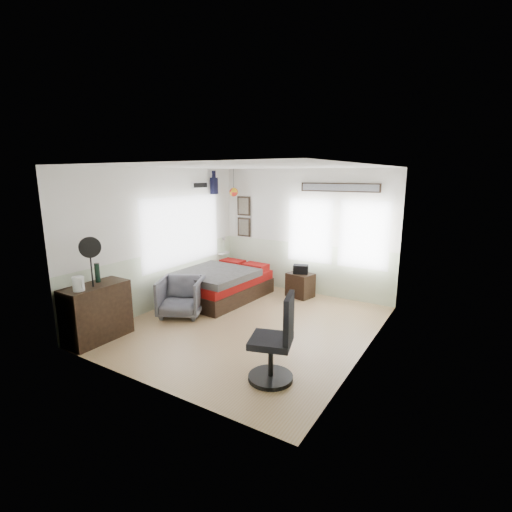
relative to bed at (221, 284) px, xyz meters
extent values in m
cube|color=#A87F4D|center=(1.30, -0.94, -0.31)|extent=(4.00, 4.50, 0.01)
cube|color=silver|center=(1.30, 1.31, 1.04)|extent=(4.00, 0.02, 2.70)
cube|color=silver|center=(1.30, -3.19, 1.04)|extent=(4.00, 0.02, 2.70)
cube|color=silver|center=(-0.70, -0.94, 1.04)|extent=(0.02, 4.50, 2.70)
cube|color=silver|center=(3.30, -0.94, 1.04)|extent=(0.02, 4.50, 2.70)
cube|color=white|center=(1.30, -0.94, 2.39)|extent=(4.00, 4.50, 0.02)
cube|color=beige|center=(1.30, 1.30, 0.24)|extent=(4.00, 0.01, 1.10)
cube|color=beige|center=(-0.69, -0.94, 0.24)|extent=(0.01, 4.50, 1.10)
cube|color=beige|center=(3.29, -0.94, 0.24)|extent=(0.01, 4.50, 1.10)
cube|color=silver|center=(-0.66, -0.39, 1.14)|extent=(0.03, 2.20, 1.35)
cube|color=silver|center=(1.45, 1.27, 1.09)|extent=(0.95, 0.03, 1.30)
cube|color=silver|center=(2.60, 1.27, 1.09)|extent=(0.95, 0.03, 1.30)
cube|color=black|center=(-0.25, 1.28, 1.04)|extent=(0.35, 0.03, 0.45)
cube|color=black|center=(-0.25, 1.28, 1.54)|extent=(0.35, 0.03, 0.45)
cube|color=#7F7259|center=(-0.25, 1.26, 1.04)|extent=(0.27, 0.01, 0.37)
cube|color=#7F7259|center=(-0.25, 1.26, 1.54)|extent=(0.27, 0.01, 0.37)
cube|color=black|center=(2.05, 1.28, 2.01)|extent=(1.65, 0.03, 0.18)
cube|color=gray|center=(2.05, 1.26, 2.01)|extent=(1.58, 0.01, 0.13)
cube|color=white|center=(-0.66, 0.21, 2.04)|extent=(0.02, 0.48, 0.14)
sphere|color=red|center=(-0.35, 1.01, 1.87)|extent=(0.20, 0.20, 0.20)
cube|color=black|center=(0.00, 0.01, -0.15)|extent=(1.51, 2.06, 0.32)
cube|color=maroon|center=(0.00, 0.01, 0.10)|extent=(1.47, 2.02, 0.18)
cube|color=#525252|center=(0.00, -0.20, 0.25)|extent=(1.53, 1.52, 0.14)
cube|color=maroon|center=(-0.33, 0.80, 0.25)|extent=(0.56, 0.37, 0.14)
cube|color=maroon|center=(0.33, 0.80, 0.25)|extent=(0.56, 0.37, 0.14)
cube|color=black|center=(-0.44, -2.66, 0.14)|extent=(0.48, 1.00, 0.90)
imported|color=#575761|center=(-0.03, -1.19, 0.05)|extent=(1.03, 1.04, 0.71)
cube|color=black|center=(1.40, 0.96, -0.05)|extent=(0.60, 0.52, 0.51)
cylinder|color=black|center=(2.48, -2.28, -0.28)|extent=(0.58, 0.58, 0.06)
cylinder|color=black|center=(2.48, -2.28, -0.03)|extent=(0.07, 0.07, 0.44)
cube|color=black|center=(2.48, -2.28, 0.22)|extent=(0.64, 0.64, 0.09)
cube|color=black|center=(2.70, -2.21, 0.55)|extent=(0.20, 0.46, 0.58)
cylinder|color=silver|center=(-0.37, -2.96, 0.70)|extent=(0.16, 0.16, 0.22)
cube|color=silver|center=(-0.27, -2.96, 0.71)|extent=(0.02, 0.02, 0.13)
cylinder|color=black|center=(-0.52, -2.53, 0.74)|extent=(0.08, 0.08, 0.31)
cylinder|color=black|center=(-0.37, -2.72, 0.89)|extent=(0.02, 0.02, 0.60)
cylinder|color=black|center=(-0.37, -2.72, 1.21)|extent=(0.16, 0.30, 0.30)
cylinder|color=black|center=(-0.33, -2.72, 1.21)|extent=(0.13, 0.30, 0.32)
cube|color=black|center=(1.40, 0.96, 0.30)|extent=(0.36, 0.30, 0.18)
camera|label=1|loc=(4.57, -6.04, 2.26)|focal=26.00mm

